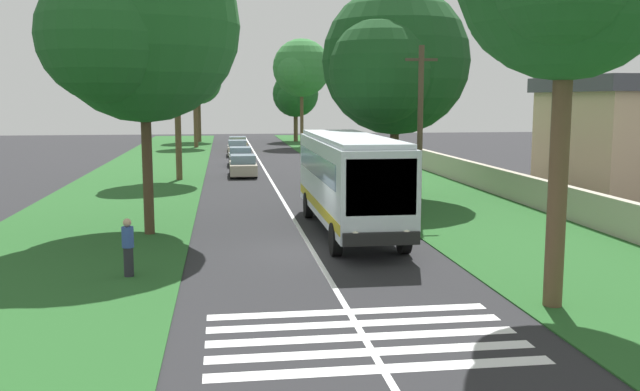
% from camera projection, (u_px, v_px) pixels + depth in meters
% --- Properties ---
extents(ground, '(160.00, 160.00, 0.00)m').
position_uv_depth(ground, '(313.00, 252.00, 23.27)').
color(ground, '#262628').
extents(grass_verge_left, '(120.00, 8.00, 0.04)m').
position_uv_depth(grass_verge_left, '(125.00, 195.00, 36.85)').
color(grass_verge_left, '#235623').
rests_on(grass_verge_left, ground).
extents(grass_verge_right, '(120.00, 8.00, 0.04)m').
position_uv_depth(grass_verge_right, '(422.00, 189.00, 39.10)').
color(grass_verge_right, '#235623').
rests_on(grass_verge_right, ground).
extents(centre_line, '(110.00, 0.16, 0.01)m').
position_uv_depth(centre_line, '(278.00, 192.00, 37.98)').
color(centre_line, silver).
rests_on(centre_line, ground).
extents(coach_bus, '(11.16, 2.62, 3.73)m').
position_uv_depth(coach_bus, '(349.00, 177.00, 26.39)').
color(coach_bus, silver).
rests_on(coach_bus, ground).
extents(zebra_crossing, '(4.05, 6.80, 0.01)m').
position_uv_depth(zebra_crossing, '(364.00, 337.00, 14.93)').
color(zebra_crossing, silver).
rests_on(zebra_crossing, ground).
extents(trailing_car_0, '(4.30, 1.78, 1.43)m').
position_uv_depth(trailing_car_0, '(243.00, 166.00, 46.02)').
color(trailing_car_0, '#B7A893').
rests_on(trailing_car_0, ground).
extents(trailing_car_1, '(4.30, 1.78, 1.43)m').
position_uv_depth(trailing_car_1, '(240.00, 157.00, 53.40)').
color(trailing_car_1, gray).
rests_on(trailing_car_1, ground).
extents(trailing_car_2, '(4.30, 1.78, 1.43)m').
position_uv_depth(trailing_car_2, '(237.00, 149.00, 62.36)').
color(trailing_car_2, '#B7A893').
rests_on(trailing_car_2, ground).
extents(trailing_car_3, '(4.30, 1.78, 1.43)m').
position_uv_depth(trailing_car_3, '(238.00, 144.00, 68.16)').
color(trailing_car_3, gold).
rests_on(trailing_car_3, ground).
extents(roadside_tree_left_0, '(5.73, 4.75, 9.88)m').
position_uv_depth(roadside_tree_left_0, '(193.00, 77.00, 71.98)').
color(roadside_tree_left_0, brown).
rests_on(roadside_tree_left_0, grass_verge_left).
extents(roadside_tree_left_1, '(8.82, 7.09, 11.28)m').
position_uv_depth(roadside_tree_left_1, '(139.00, 32.00, 25.34)').
color(roadside_tree_left_1, '#4C3826').
rests_on(roadside_tree_left_1, grass_verge_left).
extents(roadside_tree_left_2, '(6.28, 5.31, 10.47)m').
position_uv_depth(roadside_tree_left_2, '(173.00, 56.00, 42.51)').
color(roadside_tree_left_2, brown).
rests_on(roadside_tree_left_2, grass_verge_left).
extents(roadside_tree_left_3, '(6.94, 5.62, 9.97)m').
position_uv_depth(roadside_tree_left_3, '(196.00, 82.00, 81.45)').
color(roadside_tree_left_3, brown).
rests_on(roadside_tree_left_3, grass_verge_left).
extents(roadside_tree_right_0, '(7.04, 6.11, 11.40)m').
position_uv_depth(roadside_tree_right_0, '(300.00, 69.00, 73.04)').
color(roadside_tree_right_0, brown).
rests_on(roadside_tree_right_0, grass_verge_right).
extents(roadside_tree_right_1, '(9.25, 7.51, 10.75)m').
position_uv_depth(roadside_tree_right_1, '(391.00, 65.00, 35.02)').
color(roadside_tree_right_1, '#4C3826').
rests_on(roadside_tree_right_1, grass_verge_right).
extents(roadside_tree_right_3, '(6.61, 5.50, 8.42)m').
position_uv_depth(roadside_tree_right_3, '(295.00, 95.00, 82.69)').
color(roadside_tree_right_3, brown).
rests_on(roadside_tree_right_3, grass_verge_right).
extents(utility_pole, '(0.24, 1.40, 7.32)m').
position_uv_depth(utility_pole, '(420.00, 129.00, 29.67)').
color(utility_pole, '#473828').
rests_on(utility_pole, grass_verge_right).
extents(roadside_wall, '(70.00, 0.40, 1.39)m').
position_uv_depth(roadside_wall, '(452.00, 168.00, 44.37)').
color(roadside_wall, '#B2A893').
rests_on(roadside_wall, grass_verge_right).
extents(pedestrian, '(0.34, 0.34, 1.69)m').
position_uv_depth(pedestrian, '(128.00, 247.00, 19.78)').
color(pedestrian, '#26262D').
rests_on(pedestrian, grass_verge_left).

